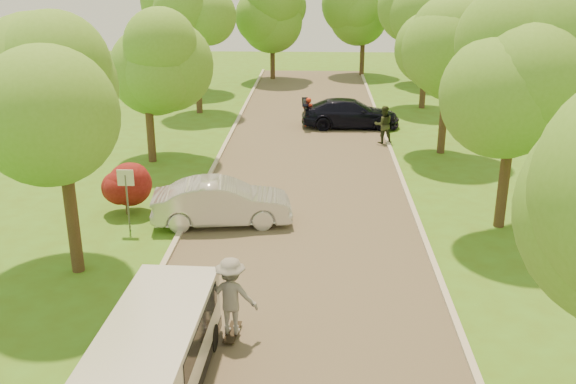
% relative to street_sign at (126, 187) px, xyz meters
% --- Properties ---
extents(ground, '(100.00, 100.00, 0.00)m').
position_rel_street_sign_xyz_m(ground, '(5.80, -4.00, -1.56)').
color(ground, '#456818').
rests_on(ground, ground).
extents(road, '(8.00, 60.00, 0.01)m').
position_rel_street_sign_xyz_m(road, '(5.80, 4.00, -1.56)').
color(road, '#4C4438').
rests_on(road, ground).
extents(curb_left, '(0.18, 60.00, 0.12)m').
position_rel_street_sign_xyz_m(curb_left, '(1.75, 4.00, -1.50)').
color(curb_left, '#B2AD9E').
rests_on(curb_left, ground).
extents(curb_right, '(0.18, 60.00, 0.12)m').
position_rel_street_sign_xyz_m(curb_right, '(9.85, 4.00, -1.50)').
color(curb_right, '#B2AD9E').
rests_on(curb_right, ground).
extents(street_sign, '(0.55, 0.06, 2.17)m').
position_rel_street_sign_xyz_m(street_sign, '(0.00, 0.00, 0.00)').
color(street_sign, '#59595E').
rests_on(street_sign, ground).
extents(red_shrub, '(1.70, 1.70, 1.95)m').
position_rel_street_sign_xyz_m(red_shrub, '(-0.50, 1.50, -0.47)').
color(red_shrub, '#382619').
rests_on(red_shrub, ground).
extents(tree_l_mida, '(4.71, 4.60, 7.39)m').
position_rel_street_sign_xyz_m(tree_l_mida, '(-0.50, -3.00, 3.61)').
color(tree_l_mida, '#382619').
rests_on(tree_l_mida, ground).
extents(tree_l_midb, '(4.30, 4.20, 6.62)m').
position_rel_street_sign_xyz_m(tree_l_midb, '(-1.01, 8.00, 3.02)').
color(tree_l_midb, '#382619').
rests_on(tree_l_midb, ground).
extents(tree_l_far, '(4.92, 4.80, 7.79)m').
position_rel_street_sign_xyz_m(tree_l_far, '(-0.59, 18.00, 3.90)').
color(tree_l_far, '#382619').
rests_on(tree_l_far, ground).
extents(tree_r_mida, '(5.13, 5.00, 7.95)m').
position_rel_street_sign_xyz_m(tree_r_mida, '(12.82, 1.00, 3.97)').
color(tree_r_mida, '#382619').
rests_on(tree_r_mida, ground).
extents(tree_r_midb, '(4.51, 4.40, 7.01)m').
position_rel_street_sign_xyz_m(tree_r_midb, '(12.40, 10.00, 3.32)').
color(tree_r_midb, '#382619').
rests_on(tree_r_midb, ground).
extents(tree_r_far, '(5.33, 5.20, 8.34)m').
position_rel_street_sign_xyz_m(tree_r_far, '(13.03, 20.00, 4.27)').
color(tree_r_far, '#382619').
rests_on(tree_r_far, ground).
extents(tree_bg_a, '(5.12, 5.00, 7.72)m').
position_rel_street_sign_xyz_m(tree_bg_a, '(-2.98, 26.00, 3.75)').
color(tree_bg_a, '#382619').
rests_on(tree_bg_a, ground).
extents(tree_bg_b, '(5.12, 5.00, 7.95)m').
position_rel_street_sign_xyz_m(tree_bg_b, '(14.02, 28.00, 3.97)').
color(tree_bg_b, '#382619').
rests_on(tree_bg_b, ground).
extents(tree_bg_c, '(4.92, 4.80, 7.33)m').
position_rel_street_sign_xyz_m(tree_bg_c, '(3.01, 30.00, 3.46)').
color(tree_bg_c, '#382619').
rests_on(tree_bg_c, ground).
extents(tree_bg_d, '(5.12, 5.00, 7.72)m').
position_rel_street_sign_xyz_m(tree_bg_d, '(10.02, 32.00, 3.75)').
color(tree_bg_d, '#382619').
rests_on(tree_bg_d, ground).
extents(minivan, '(2.01, 4.83, 1.78)m').
position_rel_street_sign_xyz_m(minivan, '(3.00, -8.39, -0.63)').
color(minivan, silver).
rests_on(minivan, ground).
extents(silver_sedan, '(4.94, 2.27, 1.57)m').
position_rel_street_sign_xyz_m(silver_sedan, '(3.05, 0.79, -0.78)').
color(silver_sedan, silver).
rests_on(silver_sedan, ground).
extents(dark_sedan, '(5.40, 2.35, 1.55)m').
position_rel_street_sign_xyz_m(dark_sedan, '(8.10, 14.86, -0.79)').
color(dark_sedan, black).
rests_on(dark_sedan, ground).
extents(longboard, '(0.37, 1.02, 0.12)m').
position_rel_street_sign_xyz_m(longboard, '(4.30, -6.30, -1.46)').
color(longboard, black).
rests_on(longboard, ground).
extents(skateboarder, '(1.32, 0.83, 1.95)m').
position_rel_street_sign_xyz_m(skateboarder, '(4.30, -6.30, -0.46)').
color(skateboarder, gray).
rests_on(skateboarder, longboard).
extents(person_striped, '(0.67, 0.52, 1.62)m').
position_rel_street_sign_xyz_m(person_striped, '(5.79, 14.85, -0.75)').
color(person_striped, red).
rests_on(person_striped, ground).
extents(person_olive, '(1.02, 0.85, 1.89)m').
position_rel_street_sign_xyz_m(person_olive, '(9.60, 11.61, -0.62)').
color(person_olive, '#2C331E').
rests_on(person_olive, ground).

